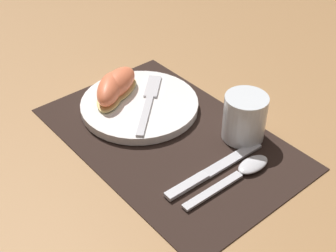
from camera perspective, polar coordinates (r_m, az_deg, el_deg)
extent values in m
plane|color=#A37547|center=(0.86, 0.13, -1.48)|extent=(3.00, 3.00, 0.00)
cube|color=black|center=(0.86, 0.13, -1.38)|extent=(0.48, 0.31, 0.00)
cylinder|color=white|center=(0.92, -3.49, 2.59)|extent=(0.23, 0.23, 0.02)
cylinder|color=silver|center=(0.84, 9.32, 1.07)|extent=(0.08, 0.08, 0.09)
cylinder|color=orange|center=(0.85, 9.17, -0.10)|extent=(0.06, 0.06, 0.04)
cube|color=silver|center=(0.76, 2.32, -7.26)|extent=(0.02, 0.08, 0.01)
cube|color=silver|center=(0.81, 7.91, -3.96)|extent=(0.02, 0.13, 0.01)
cube|color=silver|center=(0.75, 5.52, -7.83)|extent=(0.02, 0.12, 0.01)
ellipsoid|color=silver|center=(0.80, 10.32, -4.63)|extent=(0.03, 0.06, 0.01)
cube|color=silver|center=(0.88, -2.83, 1.28)|extent=(0.09, 0.10, 0.00)
cube|color=silver|center=(0.96, -1.87, 4.83)|extent=(0.07, 0.07, 0.00)
ellipsoid|color=#F4DB84|center=(0.95, -6.30, 4.27)|extent=(0.10, 0.12, 0.01)
ellipsoid|color=#F2754C|center=(0.94, -6.37, 5.19)|extent=(0.09, 0.12, 0.04)
ellipsoid|color=#F4DB84|center=(0.93, -7.04, 3.59)|extent=(0.11, 0.11, 0.01)
ellipsoid|color=#F2754C|center=(0.92, -7.12, 4.53)|extent=(0.10, 0.11, 0.05)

